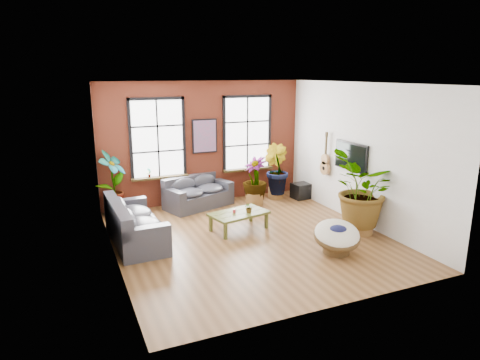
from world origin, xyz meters
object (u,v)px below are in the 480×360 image
object	(u,v)px
sofa_left	(133,224)
papasan_chair	(337,236)
sofa_back	(197,193)
coffee_table	(239,214)

from	to	relation	value
sofa_left	papasan_chair	xyz separation A→B (m)	(3.86, -2.31, -0.05)
papasan_chair	sofa_back	bearing A→B (deg)	132.81
sofa_back	papasan_chair	distance (m)	4.59
sofa_back	sofa_left	distance (m)	2.90
sofa_left	coffee_table	distance (m)	2.50
coffee_table	sofa_back	bearing A→B (deg)	86.20
sofa_left	papasan_chair	distance (m)	4.49
sofa_back	papasan_chair	size ratio (longest dim) A/B	1.65
sofa_back	sofa_left	bearing A→B (deg)	-156.38
sofa_left	coffee_table	bearing A→B (deg)	-97.39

